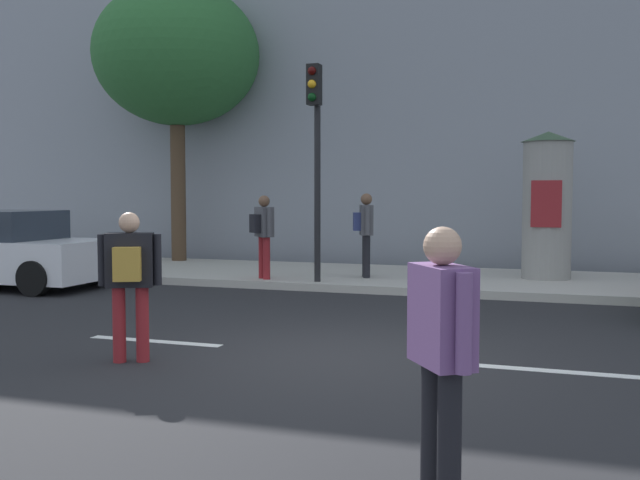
{
  "coord_description": "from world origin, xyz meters",
  "views": [
    {
      "loc": [
        2.47,
        -7.85,
        1.83
      ],
      "look_at": [
        -0.92,
        2.0,
        1.17
      ],
      "focal_mm": 41.27,
      "sensor_mm": 36.0,
      "label": 1
    }
  ],
  "objects_px": {
    "poster_column": "(547,204)",
    "street_tree": "(177,56)",
    "pedestrian_tallest": "(263,229)",
    "pedestrian_near_pole": "(130,273)",
    "pedestrian_in_light_jacket": "(365,227)",
    "parked_car_blue": "(0,250)",
    "pedestrian_with_bag": "(442,342)",
    "traffic_light": "(315,136)"
  },
  "relations": [
    {
      "from": "pedestrian_with_bag",
      "to": "poster_column",
      "type": "bearing_deg",
      "value": 88.85
    },
    {
      "from": "poster_column",
      "to": "pedestrian_tallest",
      "type": "relative_size",
      "value": 1.76
    },
    {
      "from": "traffic_light",
      "to": "pedestrian_with_bag",
      "type": "distance_m",
      "value": 9.87
    },
    {
      "from": "pedestrian_tallest",
      "to": "parked_car_blue",
      "type": "xyz_separation_m",
      "value": [
        -4.86,
        -1.75,
        -0.41
      ]
    },
    {
      "from": "parked_car_blue",
      "to": "pedestrian_tallest",
      "type": "bearing_deg",
      "value": 19.86
    },
    {
      "from": "pedestrian_near_pole",
      "to": "pedestrian_with_bag",
      "type": "xyz_separation_m",
      "value": [
        3.8,
        -2.54,
        -0.01
      ]
    },
    {
      "from": "pedestrian_near_pole",
      "to": "pedestrian_tallest",
      "type": "relative_size",
      "value": 0.99
    },
    {
      "from": "pedestrian_with_bag",
      "to": "pedestrian_in_light_jacket",
      "type": "relative_size",
      "value": 0.97
    },
    {
      "from": "street_tree",
      "to": "parked_car_blue",
      "type": "bearing_deg",
      "value": -104.6
    },
    {
      "from": "street_tree",
      "to": "pedestrian_in_light_jacket",
      "type": "height_order",
      "value": "street_tree"
    },
    {
      "from": "street_tree",
      "to": "poster_column",
      "type": "bearing_deg",
      "value": -7.1
    },
    {
      "from": "street_tree",
      "to": "pedestrian_near_pole",
      "type": "xyz_separation_m",
      "value": [
        4.87,
        -9.5,
        -4.27
      ]
    },
    {
      "from": "pedestrian_in_light_jacket",
      "to": "pedestrian_with_bag",
      "type": "bearing_deg",
      "value": -72.05
    },
    {
      "from": "pedestrian_near_pole",
      "to": "parked_car_blue",
      "type": "distance_m",
      "value": 7.74
    },
    {
      "from": "poster_column",
      "to": "street_tree",
      "type": "relative_size",
      "value": 0.42
    },
    {
      "from": "poster_column",
      "to": "pedestrian_tallest",
      "type": "height_order",
      "value": "poster_column"
    },
    {
      "from": "pedestrian_in_light_jacket",
      "to": "parked_car_blue",
      "type": "bearing_deg",
      "value": -158.22
    },
    {
      "from": "pedestrian_with_bag",
      "to": "pedestrian_tallest",
      "type": "relative_size",
      "value": 1.0
    },
    {
      "from": "pedestrian_with_bag",
      "to": "pedestrian_near_pole",
      "type": "bearing_deg",
      "value": 146.21
    },
    {
      "from": "pedestrian_tallest",
      "to": "pedestrian_with_bag",
      "type": "bearing_deg",
      "value": -60.8
    },
    {
      "from": "traffic_light",
      "to": "pedestrian_tallest",
      "type": "bearing_deg",
      "value": 170.95
    },
    {
      "from": "parked_car_blue",
      "to": "pedestrian_with_bag",
      "type": "bearing_deg",
      "value": -36.32
    },
    {
      "from": "pedestrian_in_light_jacket",
      "to": "street_tree",
      "type": "bearing_deg",
      "value": 158.97
    },
    {
      "from": "traffic_light",
      "to": "street_tree",
      "type": "relative_size",
      "value": 0.59
    },
    {
      "from": "poster_column",
      "to": "street_tree",
      "type": "distance_m",
      "value": 9.66
    },
    {
      "from": "poster_column",
      "to": "pedestrian_near_pole",
      "type": "distance_m",
      "value": 9.33
    },
    {
      "from": "street_tree",
      "to": "pedestrian_in_light_jacket",
      "type": "relative_size",
      "value": 4.07
    },
    {
      "from": "street_tree",
      "to": "pedestrian_tallest",
      "type": "bearing_deg",
      "value": -39.76
    },
    {
      "from": "pedestrian_near_pole",
      "to": "pedestrian_in_light_jacket",
      "type": "bearing_deg",
      "value": 85.56
    },
    {
      "from": "street_tree",
      "to": "pedestrian_in_light_jacket",
      "type": "xyz_separation_m",
      "value": [
        5.44,
        -2.09,
        -4.09
      ]
    },
    {
      "from": "pedestrian_tallest",
      "to": "traffic_light",
      "type": "bearing_deg",
      "value": -9.05
    },
    {
      "from": "pedestrian_with_bag",
      "to": "pedestrian_in_light_jacket",
      "type": "bearing_deg",
      "value": 107.95
    },
    {
      "from": "pedestrian_tallest",
      "to": "pedestrian_near_pole",
      "type": "bearing_deg",
      "value": -79.1
    },
    {
      "from": "pedestrian_with_bag",
      "to": "pedestrian_tallest",
      "type": "height_order",
      "value": "pedestrian_tallest"
    },
    {
      "from": "traffic_light",
      "to": "street_tree",
      "type": "xyz_separation_m",
      "value": [
        -4.77,
        3.19,
        2.34
      ]
    },
    {
      "from": "poster_column",
      "to": "parked_car_blue",
      "type": "xyz_separation_m",
      "value": [
        -10.13,
        -3.66,
        -0.9
      ]
    },
    {
      "from": "pedestrian_near_pole",
      "to": "pedestrian_tallest",
      "type": "xyz_separation_m",
      "value": [
        -1.25,
        6.5,
        0.15
      ]
    },
    {
      "from": "poster_column",
      "to": "pedestrian_in_light_jacket",
      "type": "distance_m",
      "value": 3.61
    },
    {
      "from": "pedestrian_in_light_jacket",
      "to": "pedestrian_near_pole",
      "type": "bearing_deg",
      "value": -94.44
    },
    {
      "from": "traffic_light",
      "to": "pedestrian_near_pole",
      "type": "distance_m",
      "value": 6.6
    },
    {
      "from": "pedestrian_near_pole",
      "to": "pedestrian_tallest",
      "type": "bearing_deg",
      "value": 100.9
    },
    {
      "from": "pedestrian_with_bag",
      "to": "parked_car_blue",
      "type": "height_order",
      "value": "pedestrian_with_bag"
    }
  ]
}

